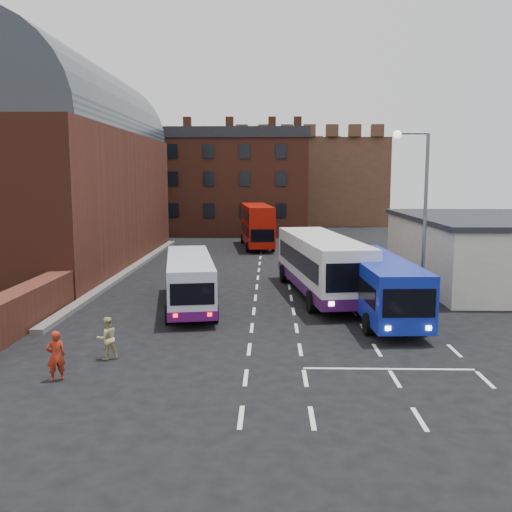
{
  "coord_description": "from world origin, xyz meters",
  "views": [
    {
      "loc": [
        0.8,
        -22.43,
        6.72
      ],
      "look_at": [
        0.0,
        10.0,
        2.2
      ],
      "focal_mm": 40.0,
      "sensor_mm": 36.0,
      "label": 1
    }
  ],
  "objects_px": {
    "pedestrian_beige": "(107,338)",
    "bus_white_outbound": "(189,277)",
    "pedestrian_red": "(56,356)",
    "bus_blue": "(377,282)",
    "street_lamp": "(419,203)",
    "bus_red_double": "(257,225)",
    "bus_white_inbound": "(321,261)"
  },
  "relations": [
    {
      "from": "bus_white_outbound",
      "to": "pedestrian_beige",
      "type": "distance_m",
      "value": 8.87
    },
    {
      "from": "bus_white_inbound",
      "to": "bus_blue",
      "type": "xyz_separation_m",
      "value": [
        2.32,
        -4.69,
        -0.31
      ]
    },
    {
      "from": "bus_white_inbound",
      "to": "bus_blue",
      "type": "relative_size",
      "value": 1.2
    },
    {
      "from": "bus_blue",
      "to": "street_lamp",
      "type": "distance_m",
      "value": 4.67
    },
    {
      "from": "bus_white_inbound",
      "to": "pedestrian_red",
      "type": "height_order",
      "value": "bus_white_inbound"
    },
    {
      "from": "bus_blue",
      "to": "pedestrian_beige",
      "type": "distance_m",
      "value": 13.2
    },
    {
      "from": "bus_white_inbound",
      "to": "pedestrian_beige",
      "type": "height_order",
      "value": "bus_white_inbound"
    },
    {
      "from": "bus_white_inbound",
      "to": "pedestrian_beige",
      "type": "relative_size",
      "value": 7.92
    },
    {
      "from": "bus_white_outbound",
      "to": "pedestrian_beige",
      "type": "height_order",
      "value": "bus_white_outbound"
    },
    {
      "from": "street_lamp",
      "to": "pedestrian_beige",
      "type": "xyz_separation_m",
      "value": [
        -13.5,
        -8.53,
        -4.62
      ]
    },
    {
      "from": "bus_white_outbound",
      "to": "pedestrian_beige",
      "type": "bearing_deg",
      "value": -111.6
    },
    {
      "from": "bus_red_double",
      "to": "bus_white_inbound",
      "type": "bearing_deg",
      "value": 93.7
    },
    {
      "from": "bus_blue",
      "to": "pedestrian_beige",
      "type": "height_order",
      "value": "bus_blue"
    },
    {
      "from": "bus_red_double",
      "to": "pedestrian_beige",
      "type": "relative_size",
      "value": 6.47
    },
    {
      "from": "street_lamp",
      "to": "bus_blue",
      "type": "bearing_deg",
      "value": -144.77
    },
    {
      "from": "pedestrian_beige",
      "to": "bus_white_outbound",
      "type": "bearing_deg",
      "value": -135.59
    },
    {
      "from": "pedestrian_beige",
      "to": "pedestrian_red",
      "type": "bearing_deg",
      "value": 31.7
    },
    {
      "from": "bus_red_double",
      "to": "pedestrian_beige",
      "type": "xyz_separation_m",
      "value": [
        -4.76,
        -33.84,
        -1.36
      ]
    },
    {
      "from": "bus_red_double",
      "to": "pedestrian_beige",
      "type": "bearing_deg",
      "value": 75.16
    },
    {
      "from": "pedestrian_red",
      "to": "street_lamp",
      "type": "bearing_deg",
      "value": -175.05
    },
    {
      "from": "bus_red_double",
      "to": "street_lamp",
      "type": "xyz_separation_m",
      "value": [
        8.74,
        -25.31,
        3.26
      ]
    },
    {
      "from": "bus_white_outbound",
      "to": "street_lamp",
      "type": "height_order",
      "value": "street_lamp"
    },
    {
      "from": "bus_red_double",
      "to": "pedestrian_beige",
      "type": "distance_m",
      "value": 34.2
    },
    {
      "from": "pedestrian_red",
      "to": "bus_white_outbound",
      "type": "bearing_deg",
      "value": -136.51
    },
    {
      "from": "street_lamp",
      "to": "pedestrian_red",
      "type": "xyz_separation_m",
      "value": [
        -14.55,
        -10.81,
        -4.57
      ]
    },
    {
      "from": "bus_white_inbound",
      "to": "bus_blue",
      "type": "height_order",
      "value": "bus_white_inbound"
    },
    {
      "from": "bus_white_inbound",
      "to": "street_lamp",
      "type": "xyz_separation_m",
      "value": [
        4.6,
        -3.08,
        3.42
      ]
    },
    {
      "from": "bus_blue",
      "to": "bus_white_inbound",
      "type": "bearing_deg",
      "value": -66.62
    },
    {
      "from": "bus_white_outbound",
      "to": "bus_blue",
      "type": "bearing_deg",
      "value": -20.04
    },
    {
      "from": "bus_red_double",
      "to": "bus_blue",
      "type": "bearing_deg",
      "value": 96.64
    },
    {
      "from": "bus_white_outbound",
      "to": "bus_blue",
      "type": "relative_size",
      "value": 0.93
    },
    {
      "from": "bus_red_double",
      "to": "street_lamp",
      "type": "relative_size",
      "value": 1.15
    }
  ]
}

